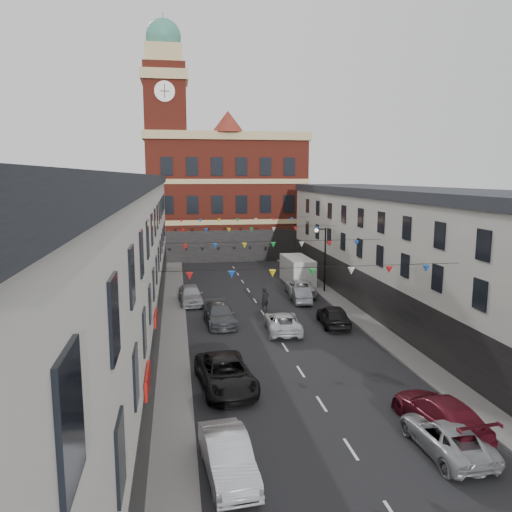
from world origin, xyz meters
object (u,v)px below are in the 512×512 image
car_right_f (300,287)px  white_van (297,270)px  car_right_b (446,436)px  car_right_e (301,295)px  car_left_c (226,374)px  street_lamp (322,251)px  pedestrian (265,299)px  car_left_b (228,456)px  car_left_d (220,315)px  car_right_c (440,413)px  car_right_d (333,316)px  car_left_e (191,294)px  moving_car (283,322)px

car_right_f → white_van: 5.13m
car_right_b → white_van: size_ratio=0.77×
white_van → car_right_e: bearing=-102.7°
car_left_c → street_lamp: bearing=54.7°
car_right_b → car_right_f: size_ratio=0.89×
pedestrian → car_right_f: bearing=29.3°
car_left_b → car_right_e: size_ratio=1.11×
car_left_d → car_right_b: bearing=-71.2°
car_right_c → car_right_d: car_right_d is taller
car_left_e → car_right_c: 24.95m
car_left_d → car_right_b: car_left_d is taller
street_lamp → car_right_e: street_lamp is taller
car_right_f → car_left_b: bearing=77.0°
car_left_b → car_right_f: size_ratio=0.87×
car_right_c → car_right_f: (0.16, 24.57, -0.05)m
car_left_b → moving_car: bearing=65.9°
street_lamp → car_right_d: size_ratio=1.33×
car_left_e → car_right_e: size_ratio=1.17×
car_right_c → pedestrian: pedestrian is taller
car_left_c → car_right_e: bearing=57.7°
street_lamp → pedestrian: size_ratio=3.20×
car_left_c → car_right_f: car_left_c is taller
car_right_c → pedestrian: 20.20m
car_left_b → car_right_c: car_right_c is taller
car_left_c → car_left_e: car_left_e is taller
car_right_c → street_lamp: bearing=-100.7°
car_right_e → pedestrian: size_ratio=2.15×
car_right_d → pedestrian: 6.32m
car_left_b → car_left_c: size_ratio=0.81×
car_left_d → car_right_c: car_right_c is taller
car_left_c → pedestrian: (4.56, 14.16, 0.17)m
car_left_b → car_right_d: (9.35, 16.80, 0.03)m
car_left_d → moving_car: bearing=-32.9°
street_lamp → car_left_c: street_lamp is taller
car_right_d → moving_car: 3.91m
car_left_c → car_right_d: size_ratio=1.22×
car_right_c → white_van: (1.12, 29.57, 0.55)m
car_right_f → street_lamp: bearing=-158.6°
car_right_d → car_right_f: size_ratio=0.88×
car_left_e → car_right_b: 26.17m
car_left_e → car_left_b: bearing=-92.1°
car_right_f → white_van: white_van is taller
car_right_d → car_right_c: bearing=93.9°
car_left_e → car_right_c: bearing=-70.5°
car_left_e → pedestrian: 6.59m
car_left_c → car_right_e: 18.29m
moving_car → white_van: bearing=-102.8°
car_left_c → moving_car: bearing=54.8°
car_right_b → moving_car: bearing=-80.6°
car_right_f → moving_car: 10.90m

